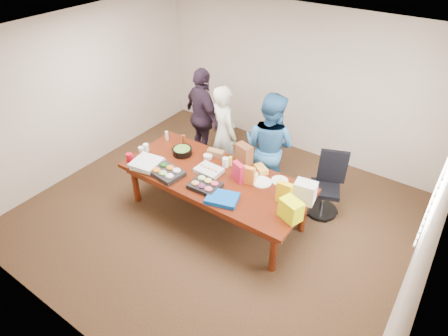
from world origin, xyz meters
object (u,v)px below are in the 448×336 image
Objects in this scene: person_center at (224,133)px; sheet_cake at (209,170)px; person_right at (269,146)px; salad_bowl at (182,151)px; office_chair at (325,187)px; conference_table at (215,196)px.

sheet_cake is at bearing 136.77° from person_center.
person_right reaches higher than salad_bowl.
person_right reaches higher than office_chair.
conference_table is 1.14m from person_right.
person_center reaches higher than office_chair.
person_center reaches higher than salad_bowl.
person_center reaches higher than sheet_cake.
office_chair is 1.87m from person_center.
person_right is 1.05m from sheet_cake.
sheet_cake is (-0.13, 0.02, 0.41)m from conference_table.
office_chair is 1.78m from sheet_cake.
office_chair is at bearing -175.70° from person_right.
person_center is at bearing 160.03° from office_chair.
conference_table is at bearing -12.98° from salad_bowl.
office_chair is 1.05m from person_right.
person_center reaches higher than conference_table.
conference_table is 8.99× the size of salad_bowl.
person_center is 1.02m from sheet_cake.
sheet_cake is 1.21× the size of salad_bowl.
salad_bowl is (-1.12, -0.77, -0.10)m from person_right.
conference_table is 0.43m from sheet_cake.
office_chair is at bearing 36.76° from conference_table.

